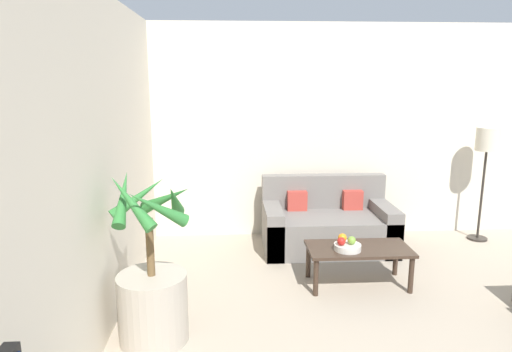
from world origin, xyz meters
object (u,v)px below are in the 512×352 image
object	(u,v)px
potted_palm	(153,291)
apple_green	(352,240)
apple_red	(341,241)
coffee_table	(359,252)
orange_fruit	(342,238)
fruit_bowl	(348,247)
floor_lamp	(487,148)
sofa_loveseat	(327,225)

from	to	relation	value
potted_palm	apple_green	size ratio (longest dim) A/B	17.12
apple_green	apple_red	bearing A→B (deg)	-169.66
coffee_table	orange_fruit	distance (m)	0.23
apple_red	apple_green	bearing A→B (deg)	10.34
fruit_bowl	orange_fruit	distance (m)	0.10
apple_red	apple_green	distance (m)	0.11
apple_red	orange_fruit	distance (m)	0.09
apple_green	floor_lamp	bearing A→B (deg)	32.57
fruit_bowl	orange_fruit	size ratio (longest dim) A/B	3.04
coffee_table	apple_green	bearing A→B (deg)	-143.01
apple_red	orange_fruit	size ratio (longest dim) A/B	0.93
fruit_bowl	orange_fruit	bearing A→B (deg)	121.54
sofa_loveseat	potted_palm	bearing A→B (deg)	-133.10
potted_palm	fruit_bowl	distance (m)	1.92
potted_palm	apple_green	distance (m)	1.95
potted_palm	orange_fruit	bearing A→B (deg)	27.01
coffee_table	apple_green	world-z (taller)	apple_green
orange_fruit	potted_palm	bearing A→B (deg)	-152.99
fruit_bowl	floor_lamp	bearing A→B (deg)	31.99
coffee_table	apple_red	size ratio (longest dim) A/B	12.62
sofa_loveseat	floor_lamp	xyz separation A→B (m)	(1.99, 0.17, 0.91)
coffee_table	apple_green	distance (m)	0.19
apple_red	orange_fruit	world-z (taller)	orange_fruit
potted_palm	fruit_bowl	world-z (taller)	potted_palm
potted_palm	coffee_table	size ratio (longest dim) A/B	1.35
floor_lamp	orange_fruit	size ratio (longest dim) A/B	16.69
orange_fruit	sofa_loveseat	bearing A→B (deg)	85.70
potted_palm	apple_red	xyz separation A→B (m)	(1.67, 0.78, 0.09)
sofa_loveseat	apple_red	size ratio (longest dim) A/B	19.23
potted_palm	coffee_table	xyz separation A→B (m)	(1.87, 0.87, -0.07)
apple_red	apple_green	world-z (taller)	same
fruit_bowl	apple_red	size ratio (longest dim) A/B	3.27
potted_palm	orange_fruit	distance (m)	1.91
fruit_bowl	apple_green	xyz separation A→B (m)	(0.04, -0.01, 0.07)
floor_lamp	coffee_table	size ratio (longest dim) A/B	1.42
sofa_loveseat	apple_green	distance (m)	1.12
coffee_table	apple_green	xyz separation A→B (m)	(-0.09, -0.07, 0.15)
floor_lamp	orange_fruit	world-z (taller)	floor_lamp
coffee_table	apple_red	distance (m)	0.27
potted_palm	sofa_loveseat	bearing A→B (deg)	46.90
potted_palm	fruit_bowl	size ratio (longest dim) A/B	5.23
apple_green	sofa_loveseat	bearing A→B (deg)	89.83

